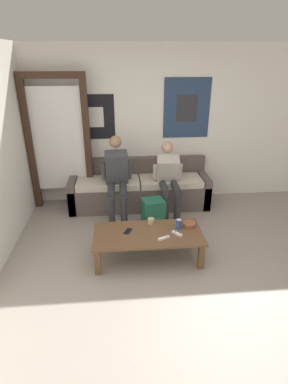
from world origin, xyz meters
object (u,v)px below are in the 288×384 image
(drink_can_blue, at_px, (179,224))
(coffee_table, at_px, (148,237))
(person_seated_teen, at_px, (169,177))
(pillar_candle, at_px, (151,221))
(couch, at_px, (139,190))
(person_seated_adult, at_px, (117,176))
(backpack, at_px, (153,215))
(game_controller_near_right, at_px, (177,234))
(cell_phone, at_px, (128,231))
(game_controller_near_left, at_px, (164,238))
(ceramic_bowl, at_px, (189,224))

(drink_can_blue, bearing_deg, coffee_table, -169.03)
(person_seated_teen, xyz_separation_m, pillar_candle, (-0.38, -0.95, -0.22))
(couch, distance_m, person_seated_adult, 0.64)
(coffee_table, distance_m, person_seated_adult, 1.27)
(backpack, xyz_separation_m, game_controller_near_right, (0.20, -0.79, 0.16))
(cell_phone, bearing_deg, pillar_candle, 29.72)
(coffee_table, bearing_deg, person_seated_teen, 69.60)
(pillar_candle, height_order, cell_phone, pillar_candle)
(game_controller_near_left, bearing_deg, person_seated_teen, 78.89)
(person_seated_adult, height_order, drink_can_blue, person_seated_adult)
(couch, distance_m, pillar_candle, 1.29)
(game_controller_near_right, distance_m, cell_phone, 0.61)
(backpack, relative_size, game_controller_near_left, 3.12)
(ceramic_bowl, xyz_separation_m, pillar_candle, (-0.48, 0.12, 0.00))
(drink_can_blue, bearing_deg, couch, 105.44)
(person_seated_adult, height_order, game_controller_near_left, person_seated_adult)
(person_seated_teen, xyz_separation_m, cell_phone, (-0.69, -1.13, -0.25))
(coffee_table, xyz_separation_m, pillar_candle, (0.06, 0.23, 0.09))
(coffee_table, distance_m, backpack, 0.75)
(game_controller_near_left, bearing_deg, couch, 96.13)
(person_seated_adult, xyz_separation_m, pillar_candle, (0.43, -0.93, -0.27))
(ceramic_bowl, bearing_deg, pillar_candle, 166.00)
(drink_can_blue, xyz_separation_m, cell_phone, (-0.64, -0.02, -0.06))
(ceramic_bowl, distance_m, game_controller_near_right, 0.26)
(person_seated_adult, bearing_deg, ceramic_bowl, -49.14)
(coffee_table, bearing_deg, ceramic_bowl, 11.38)
(pillar_candle, xyz_separation_m, game_controller_near_right, (0.29, -0.29, -0.02))
(backpack, distance_m, ceramic_bowl, 0.75)
(drink_can_blue, bearing_deg, backpack, 110.67)
(drink_can_blue, bearing_deg, pillar_candle, 155.74)
(backpack, height_order, game_controller_near_left, backpack)
(coffee_table, distance_m, cell_phone, 0.26)
(backpack, bearing_deg, drink_can_blue, -69.33)
(person_seated_adult, height_order, backpack, person_seated_adult)
(ceramic_bowl, bearing_deg, game_controller_near_left, -144.37)
(couch, distance_m, game_controller_near_right, 1.61)
(couch, xyz_separation_m, person_seated_teen, (0.44, -0.33, 0.34))
(person_seated_teen, relative_size, pillar_candle, 13.34)
(ceramic_bowl, xyz_separation_m, game_controller_near_left, (-0.36, -0.26, -0.02))
(couch, relative_size, coffee_table, 1.73)
(cell_phone, bearing_deg, couch, 80.44)
(drink_can_blue, distance_m, cell_phone, 0.64)
(couch, distance_m, coffee_table, 1.51)
(backpack, relative_size, pillar_candle, 5.37)
(couch, xyz_separation_m, ceramic_bowl, (0.54, -1.40, 0.12))
(person_seated_teen, distance_m, drink_can_blue, 1.12)
(person_seated_teen, bearing_deg, pillar_candle, -111.62)
(pillar_candle, distance_m, drink_can_blue, 0.37)
(person_seated_adult, height_order, person_seated_teen, person_seated_adult)
(couch, relative_size, cell_phone, 15.28)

